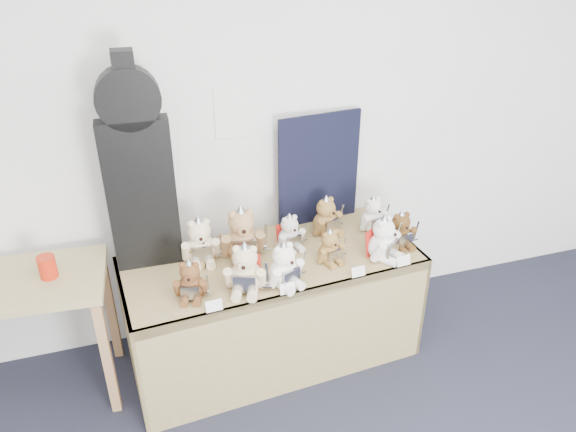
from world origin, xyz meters
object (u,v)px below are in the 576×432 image
object	(u,v)px
teddy_back_centre_left	(242,236)
guitar_case	(138,168)
teddy_front_far_left	(191,282)
teddy_back_left	(200,243)
teddy_back_centre_right	(290,234)
teddy_front_far_right	(384,240)
side_table	(15,301)
display_table	(276,287)
teddy_back_end	(373,215)
red_cup	(47,267)
teddy_back_far_left	(201,246)
teddy_front_right	(330,248)
teddy_back_right	(326,218)
teddy_front_left	(245,270)
teddy_front_centre	(284,267)
teddy_front_end	(401,231)

from	to	relation	value
teddy_back_centre_left	guitar_case	bearing A→B (deg)	172.08
teddy_front_far_left	teddy_back_centre_left	xyz separation A→B (m)	(0.34, 0.29, 0.04)
teddy_back_left	teddy_back_centre_left	world-z (taller)	teddy_back_centre_left
teddy_back_centre_right	teddy_front_far_right	bearing A→B (deg)	-42.80
side_table	display_table	bearing A→B (deg)	-2.16
teddy_back_end	teddy_back_centre_left	bearing A→B (deg)	167.90
red_cup	teddy_back_left	bearing A→B (deg)	2.40
guitar_case	teddy_back_far_left	distance (m)	0.57
teddy_front_right	guitar_case	bearing A→B (deg)	147.80
guitar_case	teddy_front_right	world-z (taller)	guitar_case
display_table	teddy_back_right	bearing A→B (deg)	27.77
teddy_back_end	teddy_back_far_left	world-z (taller)	teddy_back_end
teddy_back_left	teddy_back_centre_right	world-z (taller)	teddy_back_left
teddy_front_far_left	teddy_back_far_left	xyz separation A→B (m)	(0.11, 0.33, -0.00)
side_table	teddy_front_right	distance (m)	1.71
teddy_front_far_left	teddy_front_left	size ratio (longest dim) A/B	0.79
teddy_front_left	teddy_back_centre_left	xyz separation A→B (m)	(0.06, 0.31, 0.02)
teddy_front_far_right	teddy_back_right	bearing A→B (deg)	86.61
red_cup	teddy_front_centre	bearing A→B (deg)	-15.38
teddy_back_centre_left	side_table	bearing A→B (deg)	-176.62
side_table	teddy_back_end	bearing A→B (deg)	5.48
teddy_front_far_right	teddy_back_right	xyz separation A→B (m)	(-0.21, 0.35, -0.01)
teddy_front_right	teddy_back_centre_left	distance (m)	0.50
teddy_front_right	teddy_back_left	size ratio (longest dim) A/B	0.74
teddy_front_left	teddy_front_centre	bearing A→B (deg)	15.21
teddy_front_end	teddy_back_centre_right	size ratio (longest dim) A/B	1.04
display_table	teddy_back_right	world-z (taller)	teddy_back_right
teddy_front_far_right	teddy_back_end	size ratio (longest dim) A/B	1.18
teddy_back_end	teddy_front_right	bearing A→B (deg)	-162.49
teddy_back_right	teddy_front_end	bearing A→B (deg)	-59.52
teddy_front_right	teddy_back_far_left	size ratio (longest dim) A/B	0.95
red_cup	teddy_front_left	xyz separation A→B (m)	(0.97, -0.31, -0.02)
teddy_front_right	teddy_front_end	distance (m)	0.46
display_table	teddy_front_end	world-z (taller)	teddy_front_end
teddy_front_far_left	teddy_back_end	distance (m)	1.24
teddy_back_right	teddy_back_end	distance (m)	0.30
teddy_back_right	teddy_back_far_left	xyz separation A→B (m)	(-0.78, -0.06, -0.01)
side_table	teddy_front_left	bearing A→B (deg)	-11.36
teddy_back_end	teddy_back_left	bearing A→B (deg)	165.46
teddy_front_centre	teddy_front_right	xyz separation A→B (m)	(0.31, 0.13, -0.02)
teddy_back_centre_right	teddy_front_far_left	bearing A→B (deg)	-168.14
teddy_front_left	teddy_front_right	bearing A→B (deg)	32.47
teddy_back_centre_left	teddy_back_far_left	world-z (taller)	teddy_back_centre_left
teddy_front_left	teddy_front_end	bearing A→B (deg)	28.39
side_table	teddy_back_centre_right	bearing A→B (deg)	4.14
side_table	teddy_front_left	size ratio (longest dim) A/B	3.19
teddy_front_right	teddy_back_right	xyz separation A→B (m)	(0.09, 0.30, 0.02)
red_cup	teddy_front_centre	xyz separation A→B (m)	(1.18, -0.33, -0.03)
teddy_front_centre	teddy_back_right	distance (m)	0.59
teddy_back_centre_left	teddy_back_right	xyz separation A→B (m)	(0.55, 0.10, -0.03)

